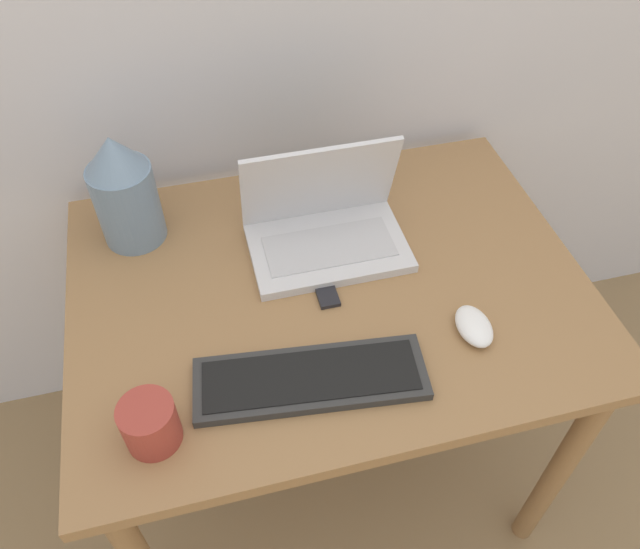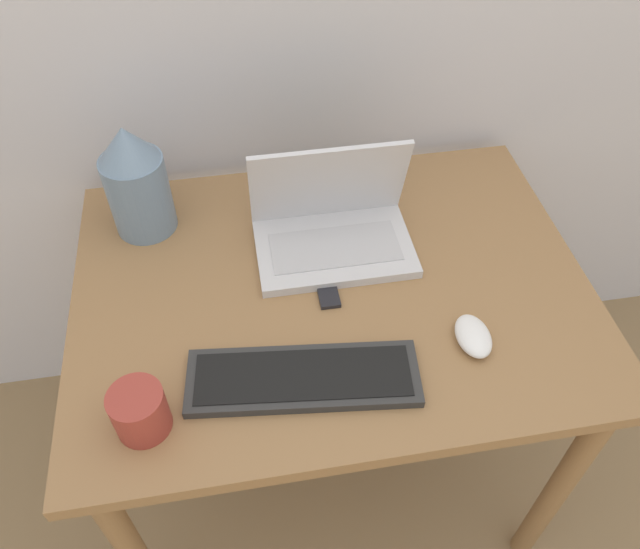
# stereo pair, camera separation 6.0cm
# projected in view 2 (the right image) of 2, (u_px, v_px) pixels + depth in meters

# --- Properties ---
(desk) EXTENTS (1.01, 0.76, 0.76)m
(desk) POSITION_uv_depth(u_px,v_px,m) (331.00, 317.00, 1.31)
(desk) COLOR olive
(desk) RESTS_ON ground_plane
(laptop) EXTENTS (0.32, 0.21, 0.22)m
(laptop) POSITION_uv_depth(u_px,v_px,m) (332.00, 225.00, 1.28)
(laptop) COLOR silver
(laptop) RESTS_ON desk
(keyboard) EXTENTS (0.41, 0.17, 0.02)m
(keyboard) POSITION_uv_depth(u_px,v_px,m) (303.00, 378.00, 1.07)
(keyboard) COLOR #2D2D2D
(keyboard) RESTS_ON desk
(mouse) EXTENTS (0.06, 0.10, 0.03)m
(mouse) POSITION_uv_depth(u_px,v_px,m) (473.00, 336.00, 1.13)
(mouse) COLOR white
(mouse) RESTS_ON desk
(vase) EXTENTS (0.13, 0.13, 0.25)m
(vase) POSITION_uv_depth(u_px,v_px,m) (136.00, 181.00, 1.26)
(vase) COLOR slate
(vase) RESTS_ON desk
(mp3_player) EXTENTS (0.04, 0.06, 0.01)m
(mp3_player) POSITION_uv_depth(u_px,v_px,m) (329.00, 296.00, 1.21)
(mp3_player) COLOR black
(mp3_player) RESTS_ON desk
(mug) EXTENTS (0.09, 0.09, 0.09)m
(mug) POSITION_uv_depth(u_px,v_px,m) (140.00, 411.00, 0.99)
(mug) COLOR #9E382D
(mug) RESTS_ON desk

